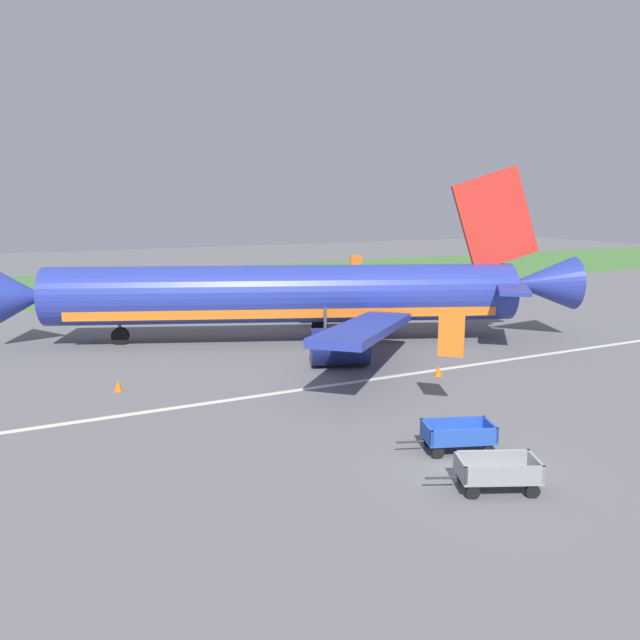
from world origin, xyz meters
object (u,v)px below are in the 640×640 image
object	(u,v)px
traffic_cone_mid_apron	(118,385)
baggage_cart_nearest	(497,472)
baggage_cart_second_in_row	(458,435)
airplane	(300,295)
traffic_cone_near_plane	(438,370)

from	to	relation	value
traffic_cone_mid_apron	baggage_cart_nearest	bearing A→B (deg)	-61.86
baggage_cart_nearest	traffic_cone_mid_apron	distance (m)	18.76
baggage_cart_second_in_row	traffic_cone_mid_apron	world-z (taller)	baggage_cart_second_in_row
airplane	traffic_cone_mid_apron	size ratio (longest dim) A/B	63.43
airplane	baggage_cart_nearest	world-z (taller)	airplane
baggage_cart_second_in_row	traffic_cone_near_plane	xyz separation A→B (m)	(5.70, 8.68, -0.31)
airplane	traffic_cone_near_plane	size ratio (longest dim) A/B	62.50
airplane	traffic_cone_mid_apron	world-z (taller)	airplane
baggage_cart_nearest	baggage_cart_second_in_row	xyz separation A→B (m)	(0.95, 3.12, 0.00)
baggage_cart_nearest	traffic_cone_near_plane	distance (m)	13.55
traffic_cone_near_plane	traffic_cone_mid_apron	bearing A→B (deg)	163.01
baggage_cart_second_in_row	airplane	bearing A→B (deg)	81.88
traffic_cone_mid_apron	traffic_cone_near_plane	bearing A→B (deg)	-16.99
traffic_cone_near_plane	traffic_cone_mid_apron	xyz separation A→B (m)	(-15.50, 4.74, -0.00)
airplane	baggage_cart_nearest	bearing A→B (deg)	-99.36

